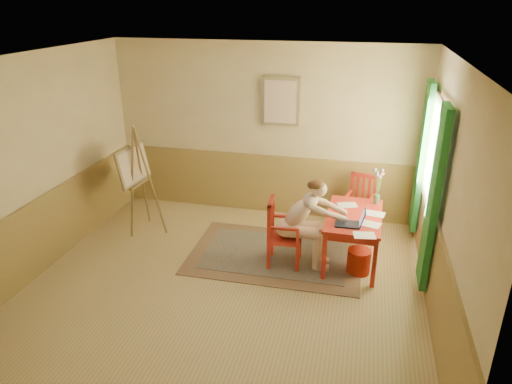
% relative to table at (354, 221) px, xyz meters
% --- Properties ---
extents(room, '(5.04, 4.54, 2.84)m').
position_rel_table_xyz_m(room, '(-1.53, -0.86, 0.77)').
color(room, tan).
rests_on(room, ground).
extents(wainscot, '(5.00, 4.50, 1.00)m').
position_rel_table_xyz_m(wainscot, '(-1.53, -0.06, -0.13)').
color(wainscot, '#AC8C47').
rests_on(wainscot, room).
extents(window, '(0.12, 2.01, 2.20)m').
position_rel_table_xyz_m(window, '(0.89, 0.24, 0.71)').
color(window, white).
rests_on(window, room).
extents(wall_portrait, '(0.60, 0.05, 0.76)m').
position_rel_table_xyz_m(wall_portrait, '(-1.28, 1.35, 1.27)').
color(wall_portrait, '#8C7A50').
rests_on(wall_portrait, room).
extents(rug, '(2.41, 1.62, 0.02)m').
position_rel_table_xyz_m(rug, '(-1.05, -0.07, -0.62)').
color(rug, '#8C7251').
rests_on(rug, room).
extents(table, '(0.75, 1.22, 0.72)m').
position_rel_table_xyz_m(table, '(0.00, 0.00, 0.00)').
color(table, red).
rests_on(table, room).
extents(chair_left, '(0.46, 0.44, 0.94)m').
position_rel_table_xyz_m(chair_left, '(-0.94, -0.27, -0.16)').
color(chair_left, red).
rests_on(chair_left, room).
extents(chair_back, '(0.49, 0.50, 0.92)m').
position_rel_table_xyz_m(chair_back, '(0.07, 0.94, -0.17)').
color(chair_back, red).
rests_on(chair_back, room).
extents(figure, '(0.95, 0.43, 1.27)m').
position_rel_table_xyz_m(figure, '(-0.63, -0.25, 0.07)').
color(figure, beige).
rests_on(figure, room).
extents(laptop, '(0.38, 0.23, 0.22)m').
position_rel_table_xyz_m(laptop, '(-0.02, -0.32, 0.14)').
color(laptop, '#1E2338').
rests_on(laptop, table).
extents(papers, '(0.67, 1.11, 0.00)m').
position_rel_table_xyz_m(papers, '(0.13, -0.11, 0.09)').
color(papers, white).
rests_on(papers, table).
extents(vase, '(0.17, 0.25, 0.50)m').
position_rel_table_xyz_m(vase, '(0.28, 0.46, 0.32)').
color(vase, '#3F724C').
rests_on(vase, table).
extents(wastebasket, '(0.35, 0.35, 0.33)m').
position_rel_table_xyz_m(wastebasket, '(0.11, -0.25, -0.46)').
color(wastebasket, '#B4210E').
rests_on(wastebasket, room).
extents(easel, '(0.59, 0.75, 1.69)m').
position_rel_table_xyz_m(easel, '(-3.28, 0.25, 0.37)').
color(easel, olive).
rests_on(easel, room).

